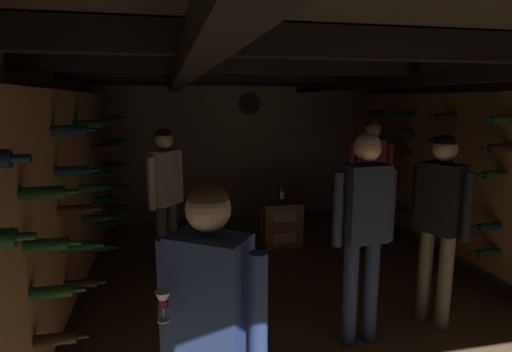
% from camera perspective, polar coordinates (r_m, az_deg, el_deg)
% --- Properties ---
extents(ground_plane, '(8.40, 8.40, 0.00)m').
position_cam_1_polar(ground_plane, '(4.18, 5.65, -17.68)').
color(ground_plane, '#8C7051').
extents(room_shell, '(4.72, 6.52, 2.41)m').
position_cam_1_polar(room_shell, '(3.99, 4.82, 2.49)').
color(room_shell, gray).
rests_on(room_shell, ground_plane).
extents(wine_crate_stack, '(0.52, 0.35, 0.60)m').
position_cam_1_polar(wine_crate_stack, '(5.71, 3.51, -6.59)').
color(wine_crate_stack, '#A37547').
rests_on(wine_crate_stack, ground_plane).
extents(display_bottle, '(0.08, 0.08, 0.35)m').
position_cam_1_polar(display_bottle, '(5.63, 3.50, -2.25)').
color(display_bottle, '#0F2838').
rests_on(display_bottle, wine_crate_stack).
extents(person_host_center, '(0.54, 0.25, 1.73)m').
position_cam_1_polar(person_host_center, '(3.37, 14.65, -5.67)').
color(person_host_center, '#232D4C').
rests_on(person_host_center, ground_plane).
extents(person_guest_far_left, '(0.38, 0.46, 1.67)m').
position_cam_1_polar(person_guest_far_left, '(4.66, -12.35, -1.67)').
color(person_guest_far_left, '#4C473D').
rests_on(person_guest_far_left, ground_plane).
extents(person_guest_near_left, '(0.46, 0.37, 1.63)m').
position_cam_1_polar(person_guest_near_left, '(1.98, -6.29, -19.60)').
color(person_guest_near_left, brown).
rests_on(person_guest_near_left, ground_plane).
extents(person_guest_mid_right, '(0.42, 0.50, 1.69)m').
position_cam_1_polar(person_guest_mid_right, '(3.88, 24.00, -4.56)').
color(person_guest_mid_right, brown).
rests_on(person_guest_mid_right, ground_plane).
extents(person_guest_far_right, '(0.50, 0.34, 1.74)m').
position_cam_1_polar(person_guest_far_right, '(5.40, 15.47, 0.35)').
color(person_guest_far_right, '#232D4C').
rests_on(person_guest_far_right, ground_plane).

